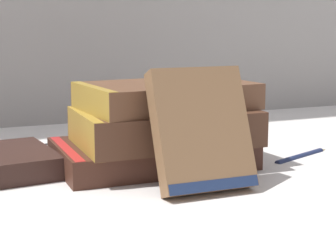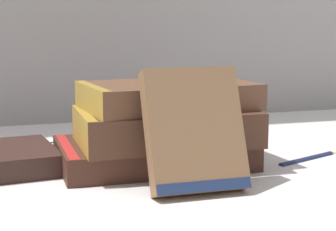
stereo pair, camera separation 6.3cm
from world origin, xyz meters
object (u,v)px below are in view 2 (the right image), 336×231
object	(u,v)px
book_leaning_front	(195,135)
pocket_watch	(196,80)
fountain_pen	(310,156)
reading_glasses	(79,143)
book_flat_top	(164,96)
book_flat_bottom	(152,153)
book_flat_middle	(161,126)

from	to	relation	value
book_leaning_front	pocket_watch	xyz separation A→B (m)	(0.04, 0.11, 0.05)
book_leaning_front	fountain_pen	bearing A→B (deg)	24.39
book_leaning_front	reading_glasses	world-z (taller)	book_leaning_front
pocket_watch	reading_glasses	bearing A→B (deg)	126.33
pocket_watch	fountain_pen	distance (m)	0.20
book_flat_top	pocket_watch	size ratio (longest dim) A/B	3.60
book_flat_bottom	reading_glasses	distance (m)	0.18
book_flat_bottom	pocket_watch	distance (m)	0.11
fountain_pen	reading_glasses	bearing A→B (deg)	124.46
book_flat_bottom	book_leaning_front	distance (m)	0.13
book_flat_bottom	pocket_watch	world-z (taller)	pocket_watch
book_flat_bottom	fountain_pen	bearing A→B (deg)	-8.80
book_flat_top	pocket_watch	world-z (taller)	pocket_watch
fountain_pen	pocket_watch	bearing A→B (deg)	151.67
book_flat_middle	book_flat_top	world-z (taller)	book_flat_top
book_flat_bottom	book_flat_middle	distance (m)	0.04
pocket_watch	reading_glasses	size ratio (longest dim) A/B	0.55
book_flat_bottom	reading_glasses	bearing A→B (deg)	114.54
book_flat_bottom	book_flat_middle	world-z (taller)	book_flat_middle
book_leaning_front	book_flat_top	bearing A→B (deg)	90.19
pocket_watch	reading_glasses	world-z (taller)	pocket_watch
reading_glasses	fountain_pen	bearing A→B (deg)	-35.19
book_leaning_front	pocket_watch	world-z (taller)	book_leaning_front
book_flat_bottom	book_flat_top	size ratio (longest dim) A/B	1.09
book_leaning_front	pocket_watch	bearing A→B (deg)	69.87
pocket_watch	book_flat_middle	bearing A→B (deg)	-179.74
book_flat_middle	book_leaning_front	distance (m)	0.11
book_flat_middle	pocket_watch	size ratio (longest dim) A/B	3.56
book_flat_middle	fountain_pen	bearing A→B (deg)	-4.36
book_flat_bottom	fountain_pen	world-z (taller)	book_flat_bottom
pocket_watch	book_leaning_front	bearing A→B (deg)	-110.13
pocket_watch	book_flat_bottom	bearing A→B (deg)	164.95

